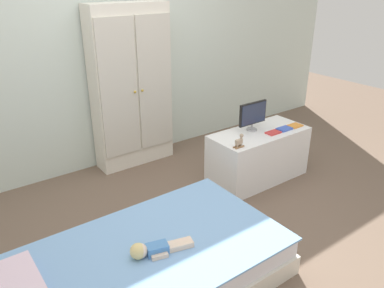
{
  "coord_description": "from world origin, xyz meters",
  "views": [
    {
      "loc": [
        -1.44,
        -1.91,
        1.83
      ],
      "look_at": [
        0.21,
        0.34,
        0.59
      ],
      "focal_mm": 36.15,
      "sensor_mm": 36.0,
      "label": 1
    }
  ],
  "objects_px": {
    "tv_monitor": "(253,114)",
    "book_orange": "(295,126)",
    "doll": "(150,249)",
    "book_red": "(273,133)",
    "bed": "(141,272)",
    "wardrobe": "(132,88)",
    "tv_stand": "(258,155)",
    "rocking_horse_toy": "(240,141)",
    "book_blue": "(284,129)"
  },
  "relations": [
    {
      "from": "book_blue",
      "to": "wardrobe",
      "type": "bearing_deg",
      "value": 131.18
    },
    {
      "from": "tv_monitor",
      "to": "wardrobe",
      "type": "bearing_deg",
      "value": 127.65
    },
    {
      "from": "wardrobe",
      "to": "tv_monitor",
      "type": "height_order",
      "value": "wardrobe"
    },
    {
      "from": "wardrobe",
      "to": "rocking_horse_toy",
      "type": "bearing_deg",
      "value": -72.26
    },
    {
      "from": "wardrobe",
      "to": "book_red",
      "type": "xyz_separation_m",
      "value": [
        0.83,
        -1.12,
        -0.31
      ]
    },
    {
      "from": "book_blue",
      "to": "book_orange",
      "type": "bearing_deg",
      "value": 0.0
    },
    {
      "from": "tv_stand",
      "to": "book_blue",
      "type": "height_order",
      "value": "book_blue"
    },
    {
      "from": "wardrobe",
      "to": "book_orange",
      "type": "bearing_deg",
      "value": -44.72
    },
    {
      "from": "wardrobe",
      "to": "rocking_horse_toy",
      "type": "distance_m",
      "value": 1.25
    },
    {
      "from": "tv_monitor",
      "to": "book_orange",
      "type": "xyz_separation_m",
      "value": [
        0.4,
        -0.17,
        -0.15
      ]
    },
    {
      "from": "doll",
      "to": "rocking_horse_toy",
      "type": "xyz_separation_m",
      "value": [
        1.18,
        0.52,
        0.22
      ]
    },
    {
      "from": "book_red",
      "to": "bed",
      "type": "bearing_deg",
      "value": -163.03
    },
    {
      "from": "tv_stand",
      "to": "tv_monitor",
      "type": "distance_m",
      "value": 0.4
    },
    {
      "from": "book_red",
      "to": "tv_stand",
      "type": "bearing_deg",
      "value": 125.64
    },
    {
      "from": "doll",
      "to": "book_orange",
      "type": "bearing_deg",
      "value": 16.16
    },
    {
      "from": "tv_stand",
      "to": "rocking_horse_toy",
      "type": "distance_m",
      "value": 0.51
    },
    {
      "from": "bed",
      "to": "book_blue",
      "type": "distance_m",
      "value": 1.94
    },
    {
      "from": "book_blue",
      "to": "doll",
      "type": "bearing_deg",
      "value": -162.56
    },
    {
      "from": "book_red",
      "to": "book_blue",
      "type": "bearing_deg",
      "value": 0.0
    },
    {
      "from": "tv_stand",
      "to": "tv_monitor",
      "type": "relative_size",
      "value": 3.02
    },
    {
      "from": "wardrobe",
      "to": "book_orange",
      "type": "distance_m",
      "value": 1.62
    },
    {
      "from": "wardrobe",
      "to": "tv_stand",
      "type": "relative_size",
      "value": 1.67
    },
    {
      "from": "book_orange",
      "to": "rocking_horse_toy",
      "type": "bearing_deg",
      "value": -176.73
    },
    {
      "from": "book_red",
      "to": "wardrobe",
      "type": "bearing_deg",
      "value": 126.56
    },
    {
      "from": "book_orange",
      "to": "bed",
      "type": "bearing_deg",
      "value": -165.48
    },
    {
      "from": "tv_monitor",
      "to": "book_blue",
      "type": "height_order",
      "value": "tv_monitor"
    },
    {
      "from": "doll",
      "to": "tv_stand",
      "type": "relative_size",
      "value": 0.41
    },
    {
      "from": "bed",
      "to": "book_orange",
      "type": "height_order",
      "value": "book_orange"
    },
    {
      "from": "book_blue",
      "to": "book_orange",
      "type": "relative_size",
      "value": 1.03
    },
    {
      "from": "tv_stand",
      "to": "bed",
      "type": "bearing_deg",
      "value": -159.19
    },
    {
      "from": "doll",
      "to": "wardrobe",
      "type": "relative_size",
      "value": 0.24
    },
    {
      "from": "doll",
      "to": "book_red",
      "type": "distance_m",
      "value": 1.74
    },
    {
      "from": "doll",
      "to": "tv_stand",
      "type": "height_order",
      "value": "tv_stand"
    },
    {
      "from": "doll",
      "to": "tv_stand",
      "type": "xyz_separation_m",
      "value": [
        1.57,
        0.66,
        -0.08
      ]
    },
    {
      "from": "doll",
      "to": "book_red",
      "type": "height_order",
      "value": "book_red"
    },
    {
      "from": "book_blue",
      "to": "book_orange",
      "type": "xyz_separation_m",
      "value": [
        0.15,
        0.0,
        -0.0
      ]
    },
    {
      "from": "rocking_horse_toy",
      "to": "book_blue",
      "type": "distance_m",
      "value": 0.61
    },
    {
      "from": "doll",
      "to": "wardrobe",
      "type": "xyz_separation_m",
      "value": [
        0.81,
        1.68,
        0.47
      ]
    },
    {
      "from": "doll",
      "to": "book_blue",
      "type": "height_order",
      "value": "book_blue"
    },
    {
      "from": "book_red",
      "to": "book_orange",
      "type": "relative_size",
      "value": 1.01
    },
    {
      "from": "doll",
      "to": "book_orange",
      "type": "relative_size",
      "value": 2.87
    },
    {
      "from": "tv_monitor",
      "to": "book_red",
      "type": "height_order",
      "value": "tv_monitor"
    },
    {
      "from": "book_red",
      "to": "book_blue",
      "type": "distance_m",
      "value": 0.15
    },
    {
      "from": "doll",
      "to": "book_blue",
      "type": "distance_m",
      "value": 1.89
    },
    {
      "from": "tv_monitor",
      "to": "rocking_horse_toy",
      "type": "bearing_deg",
      "value": -148.77
    },
    {
      "from": "doll",
      "to": "book_orange",
      "type": "height_order",
      "value": "book_orange"
    },
    {
      "from": "bed",
      "to": "wardrobe",
      "type": "relative_size",
      "value": 1.14
    },
    {
      "from": "rocking_horse_toy",
      "to": "book_orange",
      "type": "bearing_deg",
      "value": 3.27
    },
    {
      "from": "wardrobe",
      "to": "rocking_horse_toy",
      "type": "xyz_separation_m",
      "value": [
        0.37,
        -1.17,
        -0.26
      ]
    },
    {
      "from": "book_orange",
      "to": "doll",
      "type": "bearing_deg",
      "value": -163.84
    }
  ]
}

